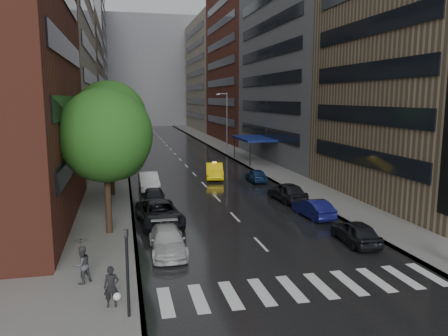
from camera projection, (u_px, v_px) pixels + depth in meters
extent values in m
plane|color=gray|center=(286.00, 271.00, 21.47)|extent=(220.00, 220.00, 0.00)
cube|color=black|center=(172.00, 151.00, 69.53)|extent=(14.00, 140.00, 0.01)
cube|color=gray|center=(114.00, 152.00, 67.50)|extent=(4.00, 140.00, 0.15)
cube|color=gray|center=(227.00, 149.00, 71.54)|extent=(4.00, 140.00, 0.15)
cube|color=silver|center=(166.00, 302.00, 18.18)|extent=(0.55, 2.80, 0.01)
cube|color=silver|center=(199.00, 298.00, 18.49)|extent=(0.55, 2.80, 0.01)
cube|color=silver|center=(231.00, 295.00, 18.80)|extent=(0.55, 2.80, 0.01)
cube|color=silver|center=(262.00, 292.00, 19.12)|extent=(0.55, 2.80, 0.01)
cube|color=silver|center=(292.00, 289.00, 19.43)|extent=(0.55, 2.80, 0.01)
cube|color=silver|center=(321.00, 285.00, 19.75)|extent=(0.55, 2.80, 0.01)
cube|color=silver|center=(349.00, 283.00, 20.06)|extent=(0.55, 2.80, 0.01)
cube|color=silver|center=(376.00, 280.00, 20.37)|extent=(0.55, 2.80, 0.01)
cube|color=silver|center=(402.00, 277.00, 20.69)|extent=(0.55, 2.80, 0.01)
cube|color=silver|center=(428.00, 274.00, 21.00)|extent=(0.55, 2.80, 0.01)
cube|color=gray|center=(52.00, 22.00, 49.99)|extent=(8.00, 28.00, 34.00)
cube|color=#937A5B|center=(78.00, 83.00, 77.87)|extent=(8.00, 28.00, 22.00)
cube|color=slate|center=(88.00, 53.00, 105.42)|extent=(8.00, 32.00, 38.00)
cube|color=#937A5B|center=(416.00, 12.00, 33.96)|extent=(8.00, 20.00, 30.00)
cube|color=slate|center=(296.00, 70.00, 57.51)|extent=(8.00, 28.00, 24.00)
cube|color=maroon|center=(240.00, 47.00, 83.47)|extent=(8.00, 28.00, 36.00)
cube|color=gray|center=(210.00, 76.00, 112.95)|extent=(8.00, 32.00, 28.00)
cube|color=slate|center=(146.00, 72.00, 132.34)|extent=(40.00, 14.00, 32.00)
cylinder|color=#382619|center=(108.00, 196.00, 26.67)|extent=(0.40, 0.40, 4.95)
sphere|color=#1E5116|center=(105.00, 135.00, 26.08)|extent=(5.66, 5.66, 5.66)
cylinder|color=#382619|center=(112.00, 166.00, 37.08)|extent=(0.40, 0.40, 5.40)
sphere|color=#1E5116|center=(110.00, 118.00, 36.44)|extent=(6.17, 6.17, 6.17)
cylinder|color=#382619|center=(114.00, 150.00, 50.64)|extent=(0.40, 0.40, 4.87)
sphere|color=#1E5116|center=(113.00, 118.00, 50.05)|extent=(5.57, 5.57, 5.57)
imported|color=yellow|center=(214.00, 171.00, 45.72)|extent=(2.53, 5.14, 1.62)
imported|color=#B8B8B8|center=(168.00, 241.00, 23.87)|extent=(1.94, 4.63, 1.34)
imported|color=black|center=(159.00, 214.00, 28.97)|extent=(3.18, 5.95, 1.59)
imported|color=black|center=(154.00, 197.00, 33.98)|extent=(1.98, 4.34, 1.44)
imported|color=white|center=(149.00, 181.00, 40.16)|extent=(1.81, 4.89, 1.60)
imported|color=black|center=(355.00, 232.00, 25.35)|extent=(1.83, 4.16, 1.39)
imported|color=#10134E|center=(314.00, 208.00, 30.87)|extent=(1.72, 4.15, 1.34)
imported|color=black|center=(287.00, 192.00, 35.78)|extent=(2.29, 4.77, 1.57)
imported|color=#0F264A|center=(256.00, 175.00, 44.00)|extent=(1.69, 3.92, 1.32)
imported|color=black|center=(111.00, 287.00, 17.35)|extent=(0.64, 0.45, 1.66)
sphere|color=white|center=(117.00, 296.00, 17.36)|extent=(0.32, 0.32, 0.32)
imported|color=#414245|center=(82.00, 265.00, 19.56)|extent=(1.06, 1.03, 1.72)
imported|color=black|center=(81.00, 248.00, 19.43)|extent=(0.96, 0.98, 0.88)
cylinder|color=black|center=(128.00, 277.00, 16.43)|extent=(0.12, 0.12, 3.20)
imported|color=black|center=(126.00, 241.00, 16.21)|extent=(0.18, 0.15, 0.90)
cylinder|color=gray|center=(121.00, 132.00, 47.81)|extent=(0.18, 0.18, 9.00)
cube|color=gray|center=(132.00, 93.00, 47.45)|extent=(0.50, 0.22, 0.16)
cylinder|color=gray|center=(227.00, 123.00, 65.73)|extent=(0.18, 0.18, 9.00)
cube|color=gray|center=(218.00, 94.00, 64.74)|extent=(0.50, 0.22, 0.16)
cube|color=navy|center=(254.00, 138.00, 56.62)|extent=(4.00, 8.00, 0.25)
cylinder|color=black|center=(250.00, 154.00, 52.85)|extent=(0.12, 0.12, 3.00)
cylinder|color=black|center=(234.00, 147.00, 60.16)|extent=(0.12, 0.12, 3.00)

